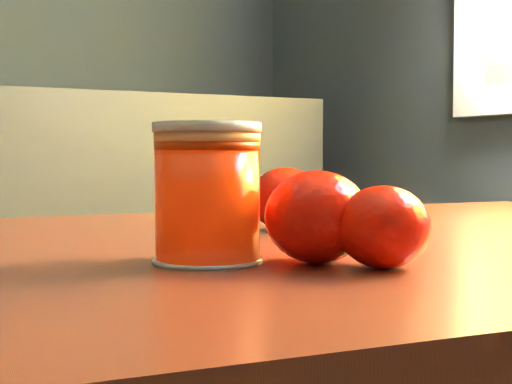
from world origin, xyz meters
TOP-DOWN VIEW (x-y plane):
  - table at (0.93, 0.08)m, footprint 0.95×0.70m
  - juice_glass at (0.75, -0.00)m, footprint 0.07×0.07m
  - orange_front at (0.81, -0.04)m, footprint 0.08×0.08m
  - orange_back at (0.90, 0.15)m, footprint 0.08×0.08m
  - orange_extra at (0.84, -0.08)m, footprint 0.06×0.06m

SIDE VIEW (x-z plane):
  - table at x=0.93m, z-range 0.25..0.94m
  - orange_extra at x=0.84m, z-range 0.68..0.74m
  - orange_back at x=0.90m, z-range 0.68..0.74m
  - orange_front at x=0.81m, z-range 0.68..0.74m
  - juice_glass at x=0.75m, z-range 0.68..0.77m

